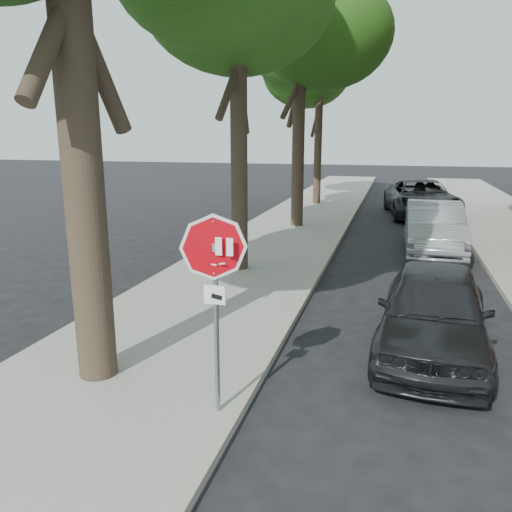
{
  "coord_description": "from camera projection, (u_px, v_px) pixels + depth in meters",
  "views": [
    {
      "loc": [
        1.37,
        -5.53,
        3.62
      ],
      "look_at": [
        -0.39,
        0.74,
        2.05
      ],
      "focal_mm": 35.0,
      "sensor_mm": 36.0,
      "label": 1
    }
  ],
  "objects": [
    {
      "name": "ground",
      "position": [
        270.0,
        426.0,
        6.39
      ],
      "size": [
        120.0,
        120.0,
        0.0
      ],
      "primitive_type": "plane",
      "color": "black",
      "rests_on": "ground"
    },
    {
      "name": "sidewalk_left",
      "position": [
        283.0,
        236.0,
        18.26
      ],
      "size": [
        4.0,
        55.0,
        0.12
      ],
      "primitive_type": "cube",
      "color": "gray",
      "rests_on": "ground"
    },
    {
      "name": "curb_left",
      "position": [
        340.0,
        239.0,
        17.72
      ],
      "size": [
        0.12,
        55.0,
        0.13
      ],
      "primitive_type": "cube",
      "color": "#9E9384",
      "rests_on": "ground"
    },
    {
      "name": "curb_right",
      "position": [
        473.0,
        246.0,
        16.57
      ],
      "size": [
        0.12,
        55.0,
        0.13
      ],
      "primitive_type": "cube",
      "color": "#9E9384",
      "rests_on": "ground"
    },
    {
      "name": "stop_sign",
      "position": [
        215.0,
        277.0,
        6.09
      ],
      "size": [
        0.76,
        0.34,
        2.61
      ],
      "color": "gray",
      "rests_on": "sidewalk_left"
    },
    {
      "name": "tree_mid_b",
      "position": [
        301.0,
        14.0,
        18.36
      ],
      "size": [
        5.88,
        5.46,
        10.36
      ],
      "color": "black",
      "rests_on": "sidewalk_left"
    },
    {
      "name": "tree_far",
      "position": [
        320.0,
        63.0,
        25.16
      ],
      "size": [
        5.29,
        4.91,
        9.33
      ],
      "color": "black",
      "rests_on": "sidewalk_left"
    },
    {
      "name": "car_a",
      "position": [
        434.0,
        310.0,
        8.45
      ],
      "size": [
        2.09,
        4.5,
        1.49
      ],
      "primitive_type": "imported",
      "rotation": [
        0.0,
        0.0,
        -0.08
      ],
      "color": "black",
      "rests_on": "ground"
    },
    {
      "name": "car_b",
      "position": [
        434.0,
        228.0,
        15.78
      ],
      "size": [
        1.69,
        4.8,
        1.58
      ],
      "primitive_type": "imported",
      "rotation": [
        0.0,
        0.0,
        0.0
      ],
      "color": "#9A9CA2",
      "rests_on": "ground"
    },
    {
      "name": "car_d",
      "position": [
        421.0,
        198.0,
        22.7
      ],
      "size": [
        3.53,
        6.35,
        1.68
      ],
      "primitive_type": "imported",
      "rotation": [
        0.0,
        0.0,
        0.13
      ],
      "color": "black",
      "rests_on": "ground"
    }
  ]
}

